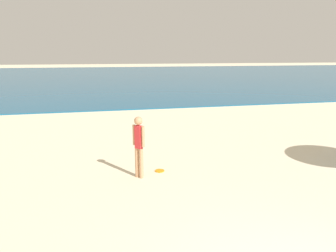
# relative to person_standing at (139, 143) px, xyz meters

# --- Properties ---
(water) EXTENTS (160.00, 60.00, 0.06)m
(water) POSITION_rel_person_standing_xyz_m (1.49, 39.93, -0.88)
(water) COLOR #14567F
(water) RESTS_ON ground
(person_standing) EXTENTS (0.27, 0.29, 1.60)m
(person_standing) POSITION_rel_person_standing_xyz_m (0.00, 0.00, 0.00)
(person_standing) COLOR tan
(person_standing) RESTS_ON ground
(frisbee) EXTENTS (0.25, 0.25, 0.03)m
(frisbee) POSITION_rel_person_standing_xyz_m (0.59, 0.30, -0.90)
(frisbee) COLOR orange
(frisbee) RESTS_ON ground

